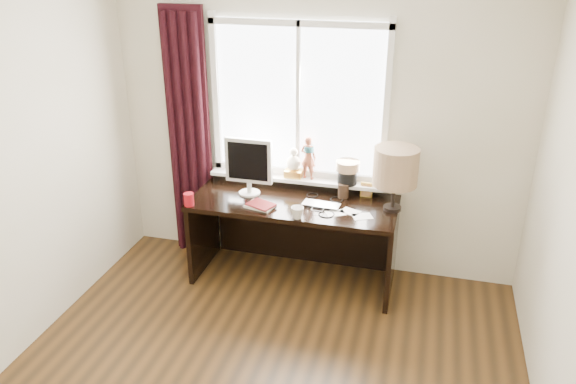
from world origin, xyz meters
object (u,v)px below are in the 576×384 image
(table_lamp, at_px, (396,167))
(mug, at_px, (297,212))
(laptop, at_px, (322,205))
(red_cup, at_px, (189,199))
(desk, at_px, (297,222))
(monitor, at_px, (249,163))

(table_lamp, bearing_deg, mug, -154.11)
(laptop, distance_m, red_cup, 1.08)
(desk, xyz_separation_m, table_lamp, (0.80, -0.06, 0.61))
(monitor, distance_m, table_lamp, 1.20)
(red_cup, bearing_deg, mug, 0.00)
(desk, bearing_deg, mug, -75.36)
(laptop, relative_size, monitor, 0.62)
(laptop, height_order, desk, laptop)
(laptop, bearing_deg, red_cup, -160.76)
(mug, xyz_separation_m, table_lamp, (0.70, 0.34, 0.31))
(monitor, height_order, table_lamp, table_lamp)
(red_cup, height_order, monitor, monitor)
(mug, relative_size, table_lamp, 0.19)
(red_cup, distance_m, desk, 0.94)
(laptop, height_order, mug, mug)
(mug, height_order, table_lamp, table_lamp)
(desk, bearing_deg, monitor, -172.37)
(red_cup, distance_m, table_lamp, 1.66)
(laptop, bearing_deg, mug, -112.99)
(laptop, xyz_separation_m, monitor, (-0.64, 0.08, 0.27))
(desk, distance_m, table_lamp, 1.01)
(laptop, height_order, red_cup, red_cup)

